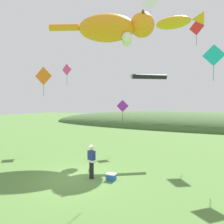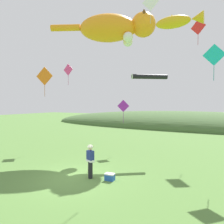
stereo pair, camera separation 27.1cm
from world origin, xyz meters
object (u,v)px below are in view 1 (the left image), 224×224
at_px(kite_spool, 91,170).
at_px(kite_diamond_white, 150,2).
at_px(festival_attendant, 91,161).
at_px(kite_diamond_orange, 43,76).
at_px(kite_tube_streamer, 148,77).
at_px(kite_diamond_teal, 214,55).
at_px(kite_giant_cat, 115,28).
at_px(picnic_cooler, 111,177).
at_px(kite_diamond_violet, 123,106).
at_px(kite_fish_windsock, 178,22).
at_px(kite_diamond_red, 197,28).
at_px(kite_diamond_pink, 67,70).

bearing_deg(kite_spool, kite_diamond_white, 69.82).
xyz_separation_m(festival_attendant, kite_diamond_orange, (-6.92, 3.48, 5.21)).
xyz_separation_m(kite_tube_streamer, kite_diamond_teal, (4.71, -1.60, 0.87)).
bearing_deg(kite_diamond_orange, kite_tube_streamer, 24.14).
xyz_separation_m(kite_spool, kite_tube_streamer, (1.41, 6.04, 5.94)).
xyz_separation_m(kite_giant_cat, kite_tube_streamer, (3.77, -1.50, -4.79)).
height_order(picnic_cooler, kite_diamond_teal, kite_diamond_teal).
distance_m(kite_diamond_teal, kite_diamond_violet, 7.67).
height_order(festival_attendant, kite_spool, festival_attendant).
xyz_separation_m(kite_giant_cat, kite_diamond_orange, (-3.92, -4.94, -4.67)).
xyz_separation_m(kite_giant_cat, kite_fish_windsock, (6.65, -4.70, -2.07)).
xyz_separation_m(kite_giant_cat, kite_diamond_white, (4.21, -2.51, 0.45)).
bearing_deg(kite_diamond_orange, kite_giant_cat, 51.59).
bearing_deg(kite_fish_windsock, kite_giant_cat, 144.76).
bearing_deg(festival_attendant, kite_diamond_violet, 101.48).
xyz_separation_m(kite_tube_streamer, kite_diamond_red, (2.89, 4.78, 4.76)).
bearing_deg(kite_tube_streamer, kite_spool, -103.11).
distance_m(kite_diamond_white, kite_diamond_orange, 9.91).
height_order(kite_fish_windsock, kite_diamond_orange, kite_fish_windsock).
bearing_deg(kite_diamond_white, kite_diamond_orange, -163.31).
distance_m(kite_diamond_orange, kite_diamond_violet, 6.87).
bearing_deg(kite_diamond_pink, kite_spool, -41.87).
height_order(kite_fish_windsock, kite_diamond_violet, kite_fish_windsock).
bearing_deg(kite_diamond_violet, kite_giant_cat, 133.64).
height_order(kite_giant_cat, kite_diamond_white, kite_giant_cat).
bearing_deg(kite_diamond_red, kite_spool, -111.67).
bearing_deg(kite_spool, kite_diamond_violet, 97.08).
bearing_deg(kite_spool, kite_giant_cat, 107.39).
xyz_separation_m(kite_spool, kite_diamond_violet, (-0.72, 5.82, 3.62)).
height_order(festival_attendant, kite_tube_streamer, kite_tube_streamer).
distance_m(kite_diamond_orange, kite_diamond_pink, 3.59).
xyz_separation_m(kite_tube_streamer, kite_diamond_orange, (-7.69, -3.44, 0.12)).
bearing_deg(kite_diamond_teal, kite_giant_cat, 159.92).
bearing_deg(kite_diamond_white, kite_tube_streamer, 113.73).
distance_m(kite_fish_windsock, kite_tube_streamer, 5.09).
bearing_deg(kite_diamond_violet, kite_diamond_red, 44.86).
xyz_separation_m(kite_fish_windsock, kite_diamond_violet, (-5.01, 2.98, -5.03)).
bearing_deg(picnic_cooler, kite_fish_windsock, 53.48).
bearing_deg(picnic_cooler, kite_tube_streamer, 92.49).
distance_m(kite_diamond_white, kite_diamond_violet, 8.02).
bearing_deg(kite_diamond_red, kite_diamond_white, -112.93).
height_order(kite_tube_streamer, kite_diamond_orange, kite_diamond_orange).
relative_size(festival_attendant, picnic_cooler, 3.46).
xyz_separation_m(kite_spool, kite_diamond_pink, (-6.72, 6.02, 7.06)).
bearing_deg(kite_fish_windsock, kite_diamond_orange, -178.68).
height_order(kite_diamond_teal, kite_diamond_pink, kite_diamond_pink).
height_order(kite_giant_cat, kite_fish_windsock, kite_giant_cat).
height_order(kite_spool, kite_diamond_white, kite_diamond_white).
distance_m(kite_spool, kite_diamond_white, 12.40).
bearing_deg(picnic_cooler, kite_diamond_orange, 157.80).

